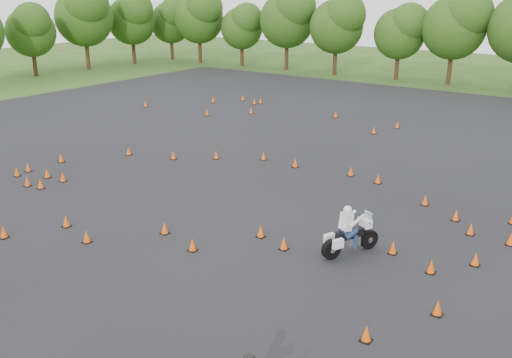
% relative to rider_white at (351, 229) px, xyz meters
% --- Properties ---
extents(ground, '(140.00, 140.00, 0.00)m').
position_rel_rider_white_xyz_m(ground, '(-5.42, -2.12, -0.93)').
color(ground, '#2D5119').
rests_on(ground, ground).
extents(asphalt_pad, '(62.00, 62.00, 0.00)m').
position_rel_rider_white_xyz_m(asphalt_pad, '(-5.42, 3.88, -0.92)').
color(asphalt_pad, black).
rests_on(asphalt_pad, ground).
extents(treeline, '(86.72, 32.33, 10.62)m').
position_rel_rider_white_xyz_m(treeline, '(-3.32, 32.67, 3.67)').
color(treeline, '#294A15').
rests_on(treeline, ground).
extents(traffic_cones, '(36.75, 32.92, 0.45)m').
position_rel_rider_white_xyz_m(traffic_cones, '(-5.54, 3.46, -0.70)').
color(traffic_cones, '#F2520A').
rests_on(traffic_cones, asphalt_pad).
extents(rider_white, '(1.66, 2.48, 1.84)m').
position_rel_rider_white_xyz_m(rider_white, '(0.00, 0.00, 0.00)').
color(rider_white, silver).
rests_on(rider_white, ground).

